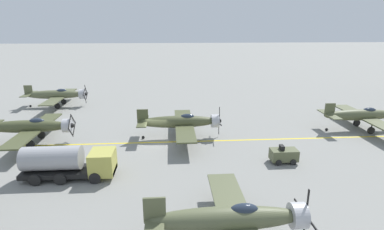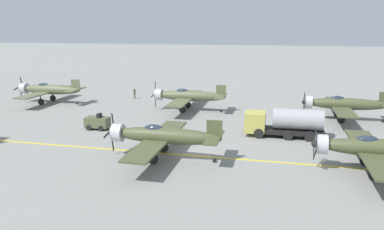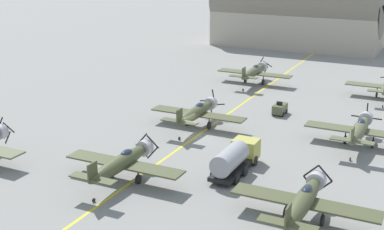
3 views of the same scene
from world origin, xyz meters
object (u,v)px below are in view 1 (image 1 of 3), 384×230
object	(u,v)px
airplane_mid_center	(181,122)
airplane_near_left	(57,95)
airplane_near_center	(31,127)
tow_tractor	(284,155)
fuel_tanker	(69,162)
airplane_far_center	(363,115)
airplane_mid_right	(231,219)

from	to	relation	value
airplane_mid_center	airplane_near_left	world-z (taller)	airplane_mid_center
airplane_near_center	tow_tractor	size ratio (longest dim) A/B	4.62
fuel_tanker	airplane_near_left	bearing A→B (deg)	-158.88
airplane_near_left	tow_tractor	size ratio (longest dim) A/B	4.62
airplane_near_center	fuel_tanker	world-z (taller)	airplane_near_center
airplane_near_center	fuel_tanker	xyz separation A→B (m)	(8.58, 6.83, -0.50)
airplane_far_center	fuel_tanker	bearing A→B (deg)	-63.81
airplane_far_center	airplane_mid_right	distance (m)	28.89
airplane_far_center	tow_tractor	world-z (taller)	airplane_far_center
airplane_far_center	airplane_near_left	world-z (taller)	same
airplane_far_center	airplane_mid_center	xyz separation A→B (m)	(1.17, -23.25, 0.00)
tow_tractor	airplane_near_left	bearing A→B (deg)	-128.11
fuel_tanker	tow_tractor	bearing A→B (deg)	94.89
airplane_near_center	airplane_mid_right	bearing A→B (deg)	36.27
airplane_mid_right	fuel_tanker	size ratio (longest dim) A/B	1.50
airplane_far_center	airplane_near_center	size ratio (longest dim) A/B	1.00
fuel_tanker	airplane_mid_right	bearing A→B (deg)	52.41
airplane_near_center	tow_tractor	world-z (taller)	airplane_near_center
airplane_near_left	airplane_near_center	bearing A→B (deg)	2.93
airplane_mid_center	airplane_mid_right	bearing A→B (deg)	-9.88
airplane_mid_center	airplane_mid_right	world-z (taller)	airplane_mid_right
airplane_far_center	airplane_mid_center	world-z (taller)	airplane_mid_center
airplane_mid_right	airplane_near_left	xyz separation A→B (m)	(-34.60, -22.15, 0.00)
fuel_tanker	tow_tractor	distance (m)	20.10
airplane_mid_center	tow_tractor	size ratio (longest dim) A/B	4.62
airplane_near_center	airplane_mid_right	xyz separation A→B (m)	(18.21, 19.33, 0.00)
airplane_far_center	airplane_near_left	bearing A→B (deg)	-99.70
airplane_mid_center	tow_tractor	xyz separation A→B (m)	(7.38, 9.81, -1.22)
airplane_mid_center	airplane_near_left	xyz separation A→B (m)	(-15.88, -19.85, -0.00)
airplane_near_left	tow_tractor	world-z (taller)	airplane_near_left
airplane_far_center	tow_tractor	xyz separation A→B (m)	(8.55, -13.45, -1.22)
fuel_tanker	tow_tractor	world-z (taller)	fuel_tanker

